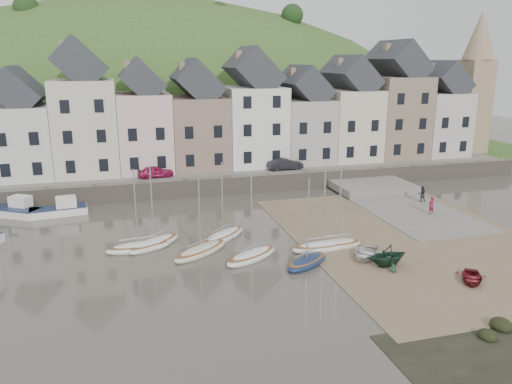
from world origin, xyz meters
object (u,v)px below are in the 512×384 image
object	(u,v)px
rowboat_white	(365,253)
rowboat_red	(471,278)
car_left	(156,172)
car_right	(285,164)
rowboat_green	(387,255)
sailboat_0	(138,247)
person_dark	(422,194)
person_red	(431,205)

from	to	relation	value
rowboat_white	rowboat_red	distance (m)	7.04
car_left	car_right	world-z (taller)	car_right
rowboat_red	rowboat_green	bearing A→B (deg)	172.50
sailboat_0	rowboat_green	bearing A→B (deg)	-24.99
sailboat_0	rowboat_red	distance (m)	22.84
rowboat_green	person_dark	bearing A→B (deg)	132.83
rowboat_red	person_dark	bearing A→B (deg)	102.23
sailboat_0	car_right	size ratio (longest dim) A/B	1.58
person_red	rowboat_red	bearing A→B (deg)	54.49
rowboat_white	car_right	size ratio (longest dim) A/B	0.80
person_red	sailboat_0	bearing A→B (deg)	-7.42
sailboat_0	car_right	xyz separation A→B (m)	(16.85, 16.35, 1.99)
sailboat_0	person_dark	distance (m)	27.79
sailboat_0	rowboat_white	xyz separation A→B (m)	(15.37, -5.78, 0.13)
person_red	car_left	size ratio (longest dim) A/B	0.44
person_red	car_right	bearing A→B (deg)	-69.96
rowboat_white	person_red	distance (m)	12.79
car_right	rowboat_green	bearing A→B (deg)	177.04
person_dark	car_right	bearing A→B (deg)	-28.20
car_left	car_right	size ratio (longest dim) A/B	0.91
rowboat_green	sailboat_0	bearing A→B (deg)	-121.40
sailboat_0	car_right	distance (m)	23.56
rowboat_white	person_dark	bearing A→B (deg)	87.61
rowboat_white	rowboat_green	size ratio (longest dim) A/B	1.11
rowboat_green	car_left	distance (m)	27.44
rowboat_green	car_left	bearing A→B (deg)	-156.92
rowboat_white	person_red	size ratio (longest dim) A/B	1.97
rowboat_red	person_red	world-z (taller)	person_red
rowboat_red	car_left	bearing A→B (deg)	158.25
sailboat_0	rowboat_green	distance (m)	17.77
sailboat_0	car_left	bearing A→B (deg)	80.94
sailboat_0	car_right	world-z (taller)	sailboat_0
person_red	car_right	size ratio (longest dim) A/B	0.40
rowboat_green	car_right	xyz separation A→B (m)	(0.76, 23.85, 1.44)
sailboat_0	rowboat_red	xyz separation A→B (m)	(19.93, -11.15, 0.07)
sailboat_0	person_red	xyz separation A→B (m)	(25.74, 1.69, 0.66)
car_left	car_right	distance (m)	14.24
sailboat_0	car_left	size ratio (longest dim) A/B	1.73
person_red	person_dark	bearing A→B (deg)	-123.20
person_red	rowboat_white	bearing A→B (deg)	24.62
rowboat_white	car_left	size ratio (longest dim) A/B	0.87
sailboat_0	rowboat_white	bearing A→B (deg)	-20.62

